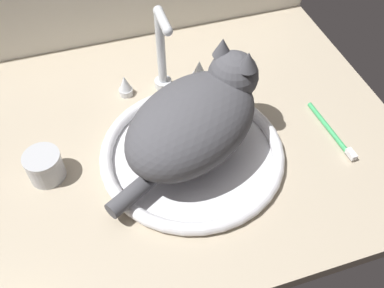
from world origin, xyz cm
name	(u,v)px	position (x,y,z in cm)	size (l,w,h in cm)	color
countertop	(160,144)	(0.00, 0.00, 1.50)	(103.08, 73.58, 3.00)	#B7A88E
sink_basin	(192,153)	(5.11, -6.51, 4.12)	(37.52, 37.52, 2.56)	white
faucet	(162,60)	(5.11, 15.18, 11.40)	(21.04, 10.10, 21.43)	silver
cat	(199,117)	(6.73, -5.58, 13.28)	(36.79, 31.40, 18.81)	#4C4C51
metal_jar	(45,166)	(-23.48, -2.43, 6.08)	(7.18, 7.18, 6.13)	#B2B5BA
toothbrush	(332,132)	(35.52, -9.66, 3.62)	(2.10, 17.40, 1.70)	#3FB266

